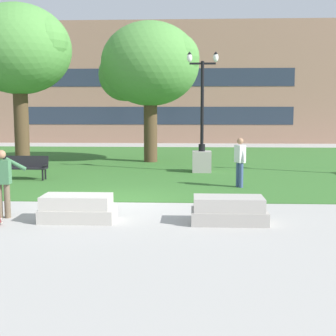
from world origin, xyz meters
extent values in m
plane|color=#A3A09B|center=(0.00, 0.00, 0.00)|extent=(140.00, 140.00, 0.00)
cube|color=#336628|center=(0.00, 10.00, 0.01)|extent=(40.00, 20.00, 0.02)
cube|color=#B2ADA3|center=(-0.54, -2.32, 0.16)|extent=(1.80, 0.90, 0.32)
cube|color=#BBB6AB|center=(-0.56, -2.32, 0.48)|extent=(1.66, 0.83, 0.32)
cube|color=#9E9991|center=(3.12, -2.37, 0.16)|extent=(1.80, 0.90, 0.32)
cube|color=#A6A098|center=(3.11, -2.37, 0.48)|extent=(1.66, 0.83, 0.32)
cylinder|color=brown|center=(-2.38, -2.07, 0.43)|extent=(0.15, 0.15, 0.86)
cube|color=#3D7047|center=(-2.48, -2.08, 1.16)|extent=(0.41, 0.26, 0.60)
cylinder|color=#3D7047|center=(-2.22, -1.82, 1.33)|extent=(0.54, 0.13, 0.35)
sphere|color=#9E7051|center=(-2.48, -2.08, 1.60)|extent=(0.22, 0.22, 0.22)
cylinder|color=silver|center=(-2.27, -2.74, 0.03)|extent=(0.05, 0.06, 0.06)
cylinder|color=silver|center=(-2.46, -2.34, 0.03)|extent=(0.05, 0.06, 0.06)
cube|color=black|center=(-4.20, 4.11, 0.46)|extent=(1.81, 0.48, 0.05)
cube|color=black|center=(-4.19, 4.36, 0.69)|extent=(1.80, 0.16, 0.46)
cube|color=black|center=(-5.04, 4.13, 0.58)|extent=(0.07, 0.40, 0.04)
cube|color=black|center=(-3.36, 4.09, 0.58)|extent=(0.07, 0.40, 0.04)
cylinder|color=black|center=(-5.00, 3.97, 0.23)|extent=(0.07, 0.07, 0.41)
cylinder|color=black|center=(-3.40, 3.93, 0.23)|extent=(0.07, 0.07, 0.41)
cylinder|color=black|center=(-4.99, 4.29, 0.23)|extent=(0.07, 0.07, 0.41)
cylinder|color=black|center=(-3.39, 4.25, 0.23)|extent=(0.07, 0.07, 0.41)
cube|color=gray|center=(2.69, 6.68, 0.47)|extent=(0.80, 0.80, 0.90)
cylinder|color=black|center=(2.69, 6.68, 1.07)|extent=(0.28, 0.28, 0.30)
cylinder|color=black|center=(2.69, 6.68, 2.82)|extent=(0.14, 0.14, 3.79)
cube|color=black|center=(2.69, 6.68, 4.61)|extent=(1.10, 0.08, 0.08)
ellipsoid|color=white|center=(2.14, 6.68, 4.85)|extent=(0.22, 0.22, 0.36)
cone|color=black|center=(2.14, 6.68, 5.05)|extent=(0.20, 0.20, 0.13)
ellipsoid|color=white|center=(3.24, 6.68, 4.85)|extent=(0.22, 0.22, 0.36)
cone|color=black|center=(3.24, 6.68, 5.05)|extent=(0.20, 0.20, 0.13)
cylinder|color=#4C3823|center=(-5.85, 8.60, 2.08)|extent=(0.69, 0.69, 4.12)
ellipsoid|color=#4C893D|center=(-5.85, 8.60, 5.49)|extent=(4.91, 4.91, 4.18)
sphere|color=#4C893D|center=(-4.62, 8.11, 5.74)|extent=(2.46, 2.46, 2.46)
cylinder|color=#4C3823|center=(0.15, 10.56, 1.82)|extent=(0.69, 0.69, 3.59)
ellipsoid|color=#4C893D|center=(0.15, 10.56, 4.97)|extent=(4.95, 4.95, 4.20)
sphere|color=#4C893D|center=(-1.21, 11.05, 4.48)|extent=(2.72, 2.72, 2.72)
sphere|color=#4C893D|center=(1.39, 10.06, 5.22)|extent=(2.47, 2.47, 2.47)
cylinder|color=#384C7A|center=(3.94, 2.69, 0.45)|extent=(0.15, 0.15, 0.86)
cylinder|color=#384C7A|center=(3.86, 2.87, 0.45)|extent=(0.15, 0.15, 0.86)
cube|color=white|center=(3.90, 2.78, 1.18)|extent=(0.38, 0.46, 0.60)
cylinder|color=white|center=(4.01, 2.61, 1.21)|extent=(0.19, 0.26, 0.56)
cylinder|color=white|center=(3.80, 2.95, 1.21)|extent=(0.19, 0.26, 0.56)
sphere|color=#9E7051|center=(3.90, 2.78, 1.62)|extent=(0.22, 0.22, 0.22)
cube|color=#8E6B56|center=(-0.52, 24.50, 4.82)|extent=(28.81, 1.00, 9.64)
cube|color=#232D3D|center=(-0.52, 23.98, 2.20)|extent=(21.61, 0.03, 1.40)
cube|color=#232D3D|center=(-0.52, 23.98, 5.20)|extent=(21.61, 0.03, 1.40)
camera|label=1|loc=(2.18, -13.36, 2.71)|focal=50.00mm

